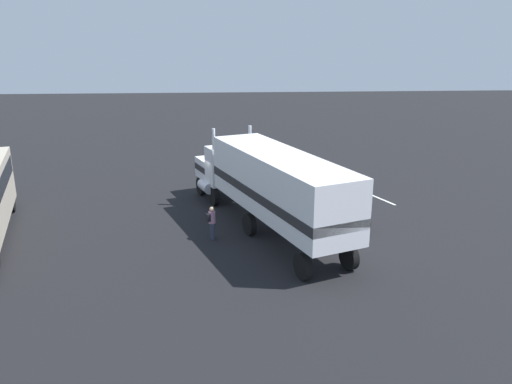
{
  "coord_description": "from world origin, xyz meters",
  "views": [
    {
      "loc": [
        -29.03,
        0.13,
        9.35
      ],
      "look_at": [
        -3.99,
        -1.65,
        1.6
      ],
      "focal_mm": 35.54,
      "sensor_mm": 36.0,
      "label": 1
    }
  ],
  "objects": [
    {
      "name": "semi_truck",
      "position": [
        -5.39,
        -2.17,
        2.52
      ],
      "size": [
        14.1,
        7.42,
        4.5
      ],
      "color": "white",
      "rests_on": "ground_plane"
    },
    {
      "name": "person_bystander",
      "position": [
        -6.34,
        0.64,
        0.89
      ],
      "size": [
        0.41,
        0.48,
        1.63
      ],
      "color": "#2D3347",
      "rests_on": "ground_plane"
    },
    {
      "name": "ground_plane",
      "position": [
        0.0,
        0.0,
        0.0
      ],
      "size": [
        120.0,
        120.0,
        0.0
      ],
      "primitive_type": "plane",
      "color": "black"
    },
    {
      "name": "lane_stripe_near",
      "position": [
        -2.09,
        -3.5,
        0.01
      ],
      "size": [
        4.18,
        1.67,
        0.01
      ],
      "primitive_type": "cube",
      "rotation": [
        0.0,
        0.0,
        0.35
      ],
      "color": "silver",
      "rests_on": "ground_plane"
    },
    {
      "name": "lane_stripe_far",
      "position": [
        0.07,
        -9.04,
        0.01
      ],
      "size": [
        4.13,
        1.82,
        0.01
      ],
      "primitive_type": "cube",
      "rotation": [
        0.0,
        0.0,
        0.39
      ],
      "color": "silver",
      "rests_on": "ground_plane"
    },
    {
      "name": "motorcycle",
      "position": [
        -5.53,
        -6.59,
        0.48
      ],
      "size": [
        1.99,
        0.91,
        1.12
      ],
      "color": "black",
      "rests_on": "ground_plane"
    },
    {
      "name": "lane_stripe_mid",
      "position": [
        1.78,
        -6.37,
        0.01
      ],
      "size": [
        4.13,
        1.81,
        0.01
      ],
      "primitive_type": "cube",
      "rotation": [
        0.0,
        0.0,
        0.39
      ],
      "color": "silver",
      "rests_on": "ground_plane"
    }
  ]
}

